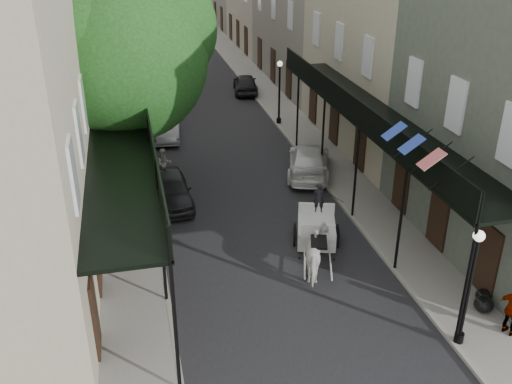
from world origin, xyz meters
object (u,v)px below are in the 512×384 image
tree_far (125,13)px  horse (318,254)px  lamppost_right_far (279,91)px  car_right_near (309,161)px  car_left_far (141,86)px  car_left_near (172,190)px  pedestrian_sidewalk_left (124,118)px  pedestrian_walking (164,164)px  carriage (317,213)px  car_left_mid (167,127)px  car_right_far (245,83)px  lamppost_left (151,193)px  tree_near (133,49)px  lamppost_right_near (469,287)px

tree_far → horse: (5.51, -21.80, -5.01)m
lamppost_right_far → car_right_near: bearing=-93.9°
lamppost_right_far → car_left_far: bearing=133.3°
lamppost_right_far → car_left_near: (-7.23, -9.00, -1.38)m
car_left_near → car_left_far: size_ratio=0.81×
pedestrian_sidewalk_left → pedestrian_walking: bearing=65.0°
carriage → car_left_near: bearing=158.3°
car_left_far → car_left_mid: bearing=-60.4°
car_right_near → car_right_far: bearing=-71.3°
lamppost_left → pedestrian_sidewalk_left: 12.80m
pedestrian_sidewalk_left → car_left_mid: pedestrian_sidewalk_left is taller
lamppost_left → car_right_near: 9.12m
pedestrian_sidewalk_left → carriage: bearing=78.1°
tree_near → tree_far: 14.02m
car_left_far → car_right_far: car_left_far is taller
lamppost_left → car_right_far: (7.70, 19.18, -1.38)m
car_right_far → lamppost_right_far: bearing=101.9°
lamppost_right_near → car_left_mid: 20.49m
lamppost_right_far → carriage: (-2.07, -13.15, -0.97)m
lamppost_right_near → car_right_near: bearing=92.3°
tree_near → tree_far: (-0.05, 14.00, -0.65)m
car_right_near → car_right_far: car_right_near is taller
tree_far → car_right_near: size_ratio=1.83×
tree_near → car_left_far: size_ratio=1.98×
lamppost_right_near → car_left_far: bearing=105.3°
lamppost_right_far → pedestrian_walking: bearing=-139.4°
carriage → car_left_mid: (-4.63, 12.46, -0.43)m
lamppost_right_near → car_left_near: (-7.23, 11.00, -1.38)m
horse → car_left_far: size_ratio=0.40×
tree_near → tree_far: tree_near is taller
pedestrian_sidewalk_left → car_left_far: size_ratio=0.31×
pedestrian_walking → pedestrian_sidewalk_left: pedestrian_sidewalk_left is taller
tree_far → car_right_near: tree_far is taller
car_left_near → car_left_far: car_left_far is taller
car_left_near → lamppost_left: bearing=-109.9°
pedestrian_walking → car_right_far: bearing=49.9°
tree_far → pedestrian_sidewalk_left: 7.39m
horse → car_left_mid: horse is taller
car_left_mid → horse: bearing=-69.7°
pedestrian_sidewalk_left → tree_near: bearing=56.2°
car_right_far → pedestrian_walking: bearing=71.1°
lamppost_left → horse: lamppost_left is taller
pedestrian_walking → lamppost_right_near: bearing=-75.2°
carriage → car_left_far: bearing=121.9°
pedestrian_walking → car_right_far: pedestrian_walking is taller
lamppost_right_far → car_left_far: size_ratio=0.76×
carriage → car_right_far: (1.57, 20.34, -0.41)m
lamppost_right_near → lamppost_left: same height
car_left_mid → tree_far: bearing=109.2°
lamppost_left → pedestrian_walking: 5.94m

